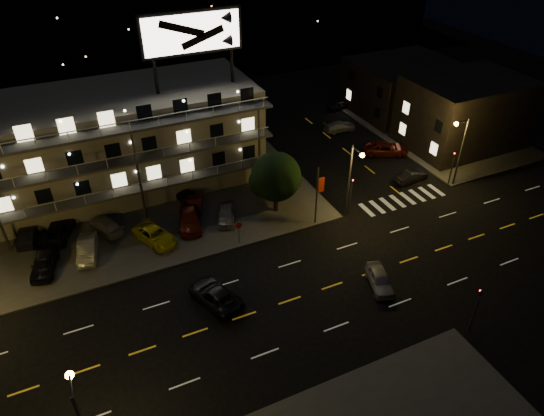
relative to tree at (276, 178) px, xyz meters
name	(u,v)px	position (x,y,z in m)	size (l,w,h in m)	color
ground	(311,293)	(-2.31, -11.93, -4.01)	(140.00, 140.00, 0.00)	black
curb_nw	(100,208)	(-16.31, 8.07, -3.93)	(44.00, 24.00, 0.15)	#3E3E3B
curb_ne	(435,130)	(27.69, 8.07, -3.93)	(16.00, 24.00, 0.15)	#3E3E3B
motel	(124,140)	(-12.25, 11.96, 1.34)	(28.00, 13.80, 18.10)	gray
side_bldg_front	(463,112)	(27.68, 4.07, 0.24)	(14.06, 10.00, 8.50)	black
side_bldg_back	(402,87)	(27.68, 16.07, -0.51)	(14.06, 12.00, 7.00)	black
streetlight_nc	(352,175)	(6.19, -3.99, 0.95)	(0.44, 1.92, 8.00)	#2D2D30
streetlight_ne	(460,146)	(19.83, -3.63, 0.95)	(1.92, 0.44, 8.00)	#2D2D30
signal_nw	(351,192)	(6.69, -3.43, -1.44)	(0.20, 0.27, 4.60)	#2D2D30
signal_sw	(477,306)	(6.69, -20.42, -1.44)	(0.20, 0.27, 4.60)	#2D2D30
signal_ne	(453,165)	(19.69, -3.43, -1.44)	(0.27, 0.20, 4.60)	#2D2D30
banner_north	(317,194)	(2.78, -3.53, -0.58)	(0.83, 0.16, 6.40)	#2D2D30
stop_sign	(239,229)	(-5.31, -3.36, -2.29)	(0.91, 0.11, 2.61)	#2D2D30
tree	(276,178)	(0.00, 0.00, 0.00)	(5.15, 4.96, 6.49)	black
lot_car_0	(44,263)	(-22.03, 0.18, -3.08)	(1.82, 4.53, 1.54)	black
lot_car_1	(87,249)	(-18.38, 0.66, -3.13)	(1.54, 4.41, 1.45)	gray
lot_car_2	(155,235)	(-12.36, 0.13, -3.18)	(2.25, 4.87, 1.35)	gold
lot_car_3	(190,218)	(-8.62, 1.26, -3.10)	(2.11, 5.19, 1.51)	#5D170D
lot_car_4	(226,214)	(-5.09, 0.62, -3.16)	(1.65, 4.10, 1.40)	gray
lot_car_5	(28,235)	(-23.11, 5.22, -3.18)	(1.43, 4.11, 1.35)	black
lot_car_6	(58,231)	(-20.49, 4.67, -3.19)	(2.20, 4.77, 1.32)	black
lot_car_7	(106,225)	(-16.28, 3.69, -3.21)	(1.80, 4.42, 1.28)	gray
lot_car_8	(186,195)	(-7.76, 5.53, -3.19)	(1.58, 3.92, 1.33)	black
lot_car_9	(195,201)	(-7.22, 4.01, -3.17)	(1.44, 4.14, 1.36)	#5D170D
side_car_0	(411,176)	(16.38, -1.05, -3.36)	(1.38, 3.94, 1.30)	black
side_car_1	(386,148)	(17.64, 5.53, -3.24)	(2.53, 5.49, 1.53)	#5D170D
side_car_2	(340,126)	(15.99, 13.58, -3.36)	(1.80, 4.43, 1.29)	gray
side_car_3	(340,105)	(19.82, 19.86, -3.34)	(1.57, 3.91, 1.33)	black
road_car_east	(380,279)	(3.29, -13.52, -3.31)	(1.64, 4.08, 1.39)	gray
road_car_west	(215,295)	(-9.83, -9.51, -3.28)	(2.41, 5.23, 1.45)	black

